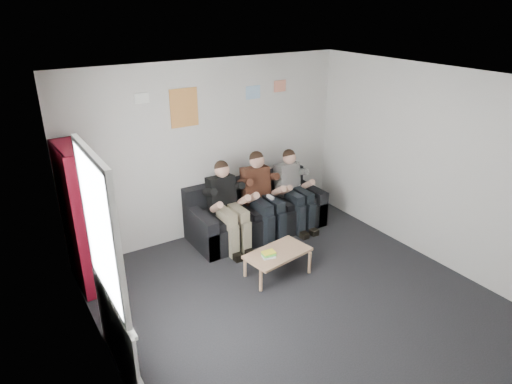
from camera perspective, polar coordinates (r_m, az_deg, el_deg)
room_shell at (r=5.03m, az=7.33°, el=-2.20°), size 5.00×5.00×5.00m
sofa at (r=7.30m, az=-0.01°, el=-2.73°), size 2.17×0.89×0.84m
bookshelf at (r=6.12m, az=-21.08°, el=-3.07°), size 0.28×0.85×1.89m
coffee_table at (r=6.18m, az=2.73°, el=-7.84°), size 0.88×0.48×0.35m
game_cases at (r=6.06m, az=1.59°, el=-7.82°), size 0.21×0.18×0.04m
person_left at (r=6.72m, az=-3.48°, el=-1.84°), size 0.40×0.86×1.32m
person_middle at (r=6.99m, az=0.87°, el=-0.63°), size 0.42×0.90×1.35m
person_right at (r=7.33m, az=4.83°, el=0.20°), size 0.38×0.82×1.28m
radiator at (r=4.90m, az=-16.01°, el=-17.77°), size 0.10×0.64×0.60m
window at (r=4.48m, az=-17.88°, el=-11.40°), size 0.05×1.30×2.36m
poster_large at (r=6.64m, az=-8.98°, el=10.36°), size 0.42×0.01×0.55m
poster_blue at (r=7.14m, az=-0.38°, el=12.34°), size 0.25×0.01×0.20m
poster_pink at (r=7.40m, az=3.00°, el=13.09°), size 0.22×0.01×0.18m
poster_sign at (r=6.39m, az=-14.11°, el=11.31°), size 0.20×0.01×0.14m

